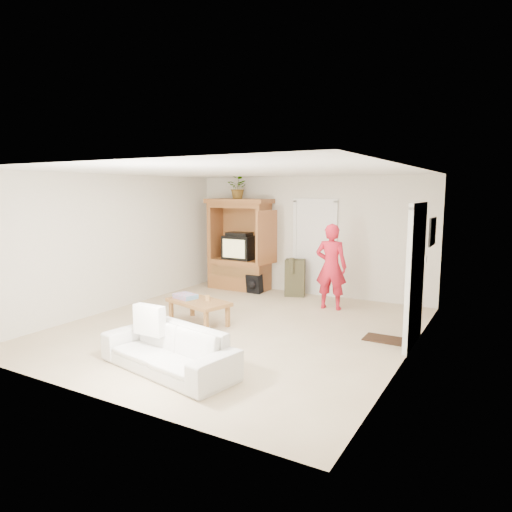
{
  "coord_description": "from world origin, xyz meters",
  "views": [
    {
      "loc": [
        3.93,
        -6.3,
        2.3
      ],
      "look_at": [
        0.01,
        0.6,
        1.15
      ],
      "focal_mm": 32.0,
      "sensor_mm": 36.0,
      "label": 1
    }
  ],
  "objects_px": {
    "sofa": "(168,349)",
    "man": "(331,267)",
    "coffee_table": "(199,303)",
    "armoire": "(240,250)"
  },
  "relations": [
    {
      "from": "armoire",
      "to": "man",
      "type": "bearing_deg",
      "value": -15.67
    },
    {
      "from": "sofa",
      "to": "coffee_table",
      "type": "distance_m",
      "value": 2.07
    },
    {
      "from": "sofa",
      "to": "coffee_table",
      "type": "height_order",
      "value": "sofa"
    },
    {
      "from": "armoire",
      "to": "coffee_table",
      "type": "relative_size",
      "value": 1.7
    },
    {
      "from": "coffee_table",
      "to": "sofa",
      "type": "bearing_deg",
      "value": -49.12
    },
    {
      "from": "sofa",
      "to": "coffee_table",
      "type": "bearing_deg",
      "value": 126.66
    },
    {
      "from": "armoire",
      "to": "sofa",
      "type": "distance_m",
      "value": 5.01
    },
    {
      "from": "armoire",
      "to": "coffee_table",
      "type": "distance_m",
      "value": 2.97
    },
    {
      "from": "armoire",
      "to": "sofa",
      "type": "relative_size",
      "value": 1.08
    },
    {
      "from": "sofa",
      "to": "man",
      "type": "bearing_deg",
      "value": 90.43
    }
  ]
}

